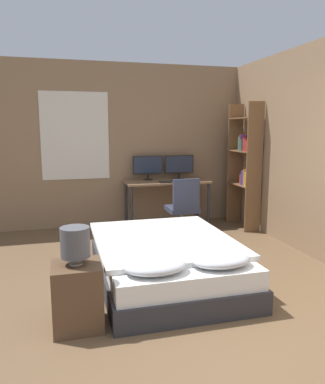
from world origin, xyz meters
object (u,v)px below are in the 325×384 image
Objects in this scene: computer_mouse at (186,181)px; desk at (167,187)px; bedside_lamp at (75,242)px; bookshelf at (246,161)px; keyboard at (170,182)px; nightstand at (77,296)px; bed at (166,261)px; monitor_right at (179,165)px; office_chair at (183,214)px; monitor_left at (148,166)px.

desk is at bearing 143.66° from computer_mouse.
bookshelf reaches higher than bedside_lamp.
computer_mouse reaches higher than keyboard.
bedside_lamp is at bearing -124.15° from computer_mouse.
computer_mouse is at bearing -36.34° from desk.
bed is at bearing 36.68° from nightstand.
bed is 2.30m from computer_mouse.
bedside_lamp is at bearing -120.81° from monitor_right.
office_chair is at bearing -86.37° from desk.
computer_mouse reaches higher than bed.
bookshelf reaches higher than office_chair.
monitor_left is 1.62m from bookshelf.
monitor_right is 1.45× the size of keyboard.
keyboard is at bearing 72.51° from bed.
office_chair is (0.69, 1.51, 0.13)m from bed.
monitor_right is at bearing 55.07° from keyboard.
bedside_lamp is 3.83m from bookshelf.
computer_mouse is at bearing 67.38° from office_chair.
bedside_lamp is at bearing -143.32° from bed.
office_chair is 1.43m from bookshelf.
bookshelf is (1.18, 0.32, 0.74)m from office_chair.
desk is (1.60, 2.95, -0.06)m from bedside_lamp.
bed is 5.66× the size of keyboard.
monitor_right is at bearing 147.69° from bookshelf.
monitor_left is 0.56× the size of office_chair.
monitor_left is at bearing 158.20° from bookshelf.
keyboard is 0.38× the size of office_chair.
bed is at bearing -110.67° from monitor_right.
monitor_right is at bearing 0.00° from monitor_left.
monitor_left reaches higher than bed.
keyboard is at bearing 59.82° from bedside_lamp.
bed is 2.37m from desk.
monitor_left is 0.25× the size of bookshelf.
bed is at bearing -114.01° from computer_mouse.
bed is at bearing -106.04° from desk.
desk is at bearing -144.17° from monitor_right.
bedside_lamp is 0.60× the size of monitor_left.
monitor_right reaches higher than bedside_lamp.
monitor_right is (0.55, 0.00, 0.00)m from monitor_left.
bed is 1.30m from bedside_lamp.
computer_mouse reaches higher than nightstand.
monitor_right reaches higher than desk.
nightstand is at bearing -120.18° from keyboard.
office_chair is at bearing -103.98° from monitor_right.
monitor_right is 7.32× the size of computer_mouse.
bookshelf is at bearing -21.80° from monitor_left.
computer_mouse is 0.72m from office_chair.
bookshelf is at bearing -32.31° from monitor_right.
desk is 0.79m from office_chair.
nightstand is 0.59× the size of office_chair.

